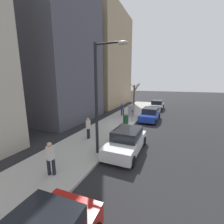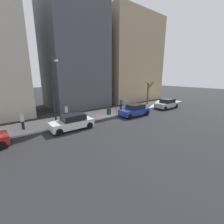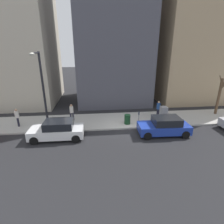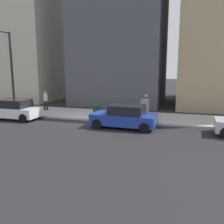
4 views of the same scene
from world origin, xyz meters
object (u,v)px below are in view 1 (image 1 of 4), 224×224
at_px(streetlamp, 100,91).
at_px(trash_bin, 126,119).
at_px(office_block_center, 51,40).
at_px(parking_meter, 132,114).
at_px(parked_car_white, 126,141).
at_px(bare_tree, 134,95).
at_px(utility_box, 131,111).
at_px(pedestrian_near_meter, 122,108).
at_px(office_tower_left, 91,61).
at_px(pedestrian_far_corner, 50,157).
at_px(parked_car_silver, 157,105).
at_px(parked_car_blue, 150,115).
at_px(pedestrian_midblock, 88,127).

bearing_deg(streetlamp, trash_bin, -85.06).
bearing_deg(office_block_center, parking_meter, -171.87).
distance_m(parked_car_white, trash_bin, 6.35).
distance_m(parked_car_white, bare_tree, 16.68).
distance_m(utility_box, bare_tree, 6.80).
relative_size(streetlamp, pedestrian_near_meter, 3.92).
height_order(trash_bin, office_tower_left, office_tower_left).
bearing_deg(pedestrian_far_corner, parking_meter, 63.65).
relative_size(parked_car_silver, streetlamp, 0.66).
height_order(parking_meter, trash_bin, parking_meter).
distance_m(parked_car_white, office_block_center, 15.02).
distance_m(streetlamp, office_block_center, 12.93).
height_order(parked_car_white, pedestrian_far_corner, pedestrian_far_corner).
relative_size(parked_car_blue, pedestrian_far_corner, 2.57).
height_order(streetlamp, office_block_center, office_block_center).
distance_m(parked_car_white, streetlamp, 3.70).
xyz_separation_m(bare_tree, office_tower_left, (9.36, -1.96, 6.31)).
xyz_separation_m(bare_tree, office_block_center, (7.43, 10.59, 6.98)).
xyz_separation_m(pedestrian_midblock, pedestrian_far_corner, (-0.82, 4.75, 0.00)).
distance_m(parking_meter, pedestrian_far_corner, 11.02).
relative_size(utility_box, pedestrian_far_corner, 0.86).
distance_m(pedestrian_midblock, pedestrian_far_corner, 4.82).
xyz_separation_m(parked_car_white, pedestrian_midblock, (3.35, -0.78, 0.35)).
height_order(utility_box, pedestrian_midblock, pedestrian_midblock).
relative_size(parked_car_silver, parked_car_white, 1.01).
bearing_deg(bare_tree, pedestrian_near_meter, 91.02).
distance_m(parked_car_white, parking_meter, 7.15).
relative_size(bare_tree, office_tower_left, 0.24).
distance_m(parked_car_blue, utility_box, 2.71).
bearing_deg(pedestrian_midblock, parking_meter, 151.24).
bearing_deg(utility_box, parked_car_white, 103.47).
height_order(parked_car_silver, streetlamp, streetlamp).
bearing_deg(office_block_center, parked_car_white, 153.00).
relative_size(parking_meter, pedestrian_near_meter, 0.81).
bearing_deg(parking_meter, trash_bin, 64.53).
height_order(pedestrian_midblock, pedestrian_far_corner, same).
relative_size(parked_car_silver, pedestrian_far_corner, 2.57).
bearing_deg(pedestrian_midblock, streetlamp, 35.59).
relative_size(parking_meter, pedestrian_far_corner, 0.81).
xyz_separation_m(utility_box, pedestrian_far_corner, (0.21, 13.66, 0.24)).
relative_size(parked_car_white, parking_meter, 3.12).
relative_size(bare_tree, office_block_center, 0.23).
relative_size(parked_car_white, utility_box, 2.95).
relative_size(parked_car_silver, pedestrian_near_meter, 2.57).
distance_m(utility_box, office_block_center, 12.76).
xyz_separation_m(streetlamp, trash_bin, (0.62, -7.14, -3.42)).
bearing_deg(bare_tree, streetlamp, 97.56).
bearing_deg(parked_car_white, pedestrian_far_corner, 58.13).
bearing_deg(pedestrian_far_corner, parked_car_blue, 56.97).
bearing_deg(office_tower_left, utility_box, 141.42).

